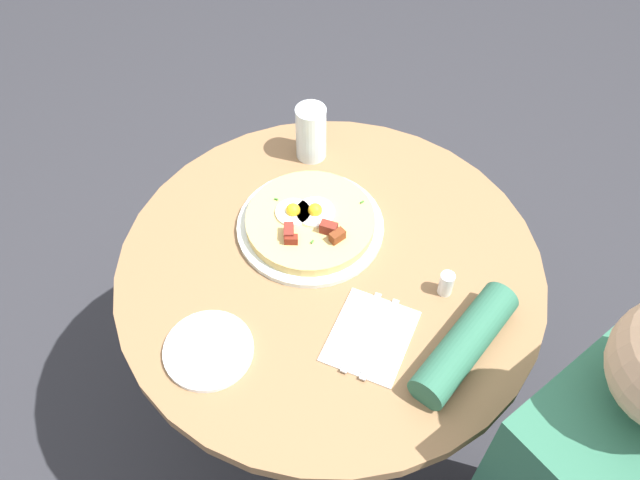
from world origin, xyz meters
name	(u,v)px	position (x,y,z in m)	size (l,w,h in m)	color
ground_plane	(327,419)	(0.00, 0.00, 0.00)	(6.00, 6.00, 0.00)	#2D2D33
dining_table	(329,313)	(0.00, 0.00, 0.58)	(0.85, 0.85, 0.76)	olive
pizza_plate	(310,226)	(0.03, 0.10, 0.76)	(0.30, 0.30, 0.01)	silver
breakfast_pizza	(310,221)	(0.03, 0.10, 0.78)	(0.27, 0.27, 0.05)	#D5B668
bread_plate	(209,350)	(-0.29, -0.02, 0.76)	(0.16, 0.16, 0.01)	white
napkin	(371,336)	(-0.04, -0.17, 0.76)	(0.17, 0.14, 0.00)	white
fork	(380,338)	(-0.03, -0.19, 0.76)	(0.18, 0.01, 0.01)	silver
knife	(362,331)	(-0.05, -0.16, 0.76)	(0.18, 0.01, 0.01)	silver
water_glass	(311,133)	(0.16, 0.27, 0.82)	(0.07, 0.07, 0.13)	silver
salt_shaker	(446,284)	(0.13, -0.19, 0.78)	(0.03, 0.03, 0.05)	white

